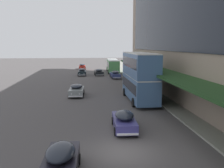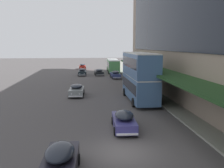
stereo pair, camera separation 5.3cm
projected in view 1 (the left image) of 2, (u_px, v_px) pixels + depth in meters
The scene contains 10 objects.
ground at pixel (123, 152), 15.70m from camera, with size 240.00×240.00×0.00m, color #4A4646.
transit_bus_kerbside_front at pixel (113, 65), 61.85m from camera, with size 3.06×10.57×3.16m.
transit_bus_kerbside_rear at pixel (139, 75), 29.85m from camera, with size 2.88×9.73×5.80m.
sedan_second_near at pixel (60, 163), 12.51m from camera, with size 1.94×4.90×1.67m.
sedan_oncoming_front at pixel (115, 74), 51.06m from camera, with size 1.94×4.95×1.59m.
sedan_lead_mid at pixel (124, 120), 19.84m from camera, with size 1.90×4.51×1.57m.
sedan_second_mid at pixel (82, 67), 69.53m from camera, with size 1.95×5.01×1.62m.
sedan_oncoming_rear at pixel (77, 90), 33.17m from camera, with size 2.05×4.50×1.55m.
sedan_trailing_mid at pixel (82, 72), 55.78m from camera, with size 1.84×4.77×1.56m.
sedan_far_back at pixel (99, 72), 55.69m from camera, with size 2.05×4.32×1.48m.
Camera 1 is at (-2.23, -14.70, 6.67)m, focal length 40.00 mm.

